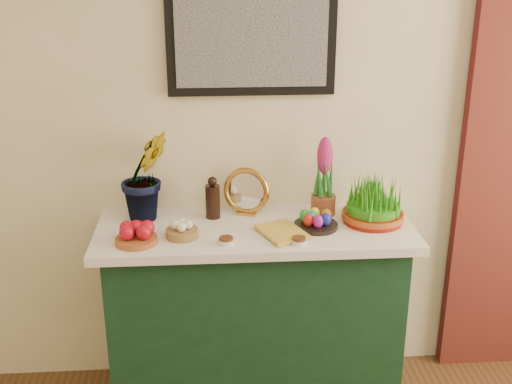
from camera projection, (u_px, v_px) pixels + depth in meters
sideboard at (255, 318)px, 3.00m from camera, size 1.30×0.45×0.85m
tablecloth at (255, 230)px, 2.84m from camera, size 1.40×0.55×0.04m
hyacinth_green at (145, 161)px, 2.83m from camera, size 0.35×0.33×0.54m
apple_bowl at (136, 235)px, 2.66m from camera, size 0.20×0.20×0.09m
garlic_basket at (182, 230)px, 2.71m from camera, size 0.17×0.17×0.08m
vinegar_cruet at (213, 200)px, 2.90m from camera, size 0.07×0.07×0.20m
mirror at (246, 192)px, 2.94m from camera, size 0.22×0.12×0.22m
book at (265, 235)px, 2.71m from camera, size 0.22×0.26×0.03m
spice_dish_left at (226, 241)px, 2.66m from camera, size 0.07×0.07×0.03m
spice_dish_right at (299, 241)px, 2.66m from camera, size 0.07×0.07×0.03m
egg_plate at (316, 221)px, 2.81m from camera, size 0.23×0.23×0.08m
hyacinth_pink at (324, 180)px, 2.91m from camera, size 0.11×0.11×0.37m
wheatgrass_sabzeh at (374, 201)px, 2.85m from camera, size 0.28×0.28×0.22m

